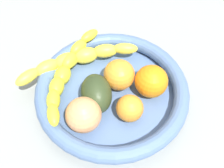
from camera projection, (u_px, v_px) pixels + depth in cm
name	position (u px, v px, depth cm)	size (l,w,h in cm)	color
kitchen_counter	(112.00, 102.00, 53.38)	(120.00, 120.00, 3.00)	gray
fruit_bowl	(112.00, 91.00, 50.07)	(30.88, 30.88, 5.04)	#506B98
banana_draped_left	(66.00, 73.00, 50.04)	(17.16, 20.33, 5.25)	yellow
banana_draped_right	(77.00, 59.00, 52.71)	(27.38, 7.03, 3.92)	yellow
orange_front	(130.00, 108.00, 45.36)	(5.18, 5.18, 5.18)	orange
orange_mid_left	(151.00, 81.00, 48.18)	(6.60, 6.60, 6.60)	orange
orange_mid_right	(119.00, 75.00, 49.27)	(6.39, 6.39, 6.39)	orange
peach_blush	(83.00, 115.00, 43.74)	(6.59, 6.59, 6.59)	#E7985F
avocado_dark	(96.00, 93.00, 46.86)	(8.25, 5.95, 6.43)	#2D3A1E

